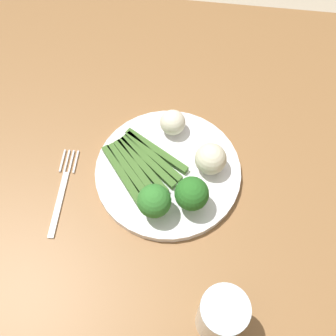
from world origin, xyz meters
name	(u,v)px	position (x,y,z in m)	size (l,w,h in m)	color
ground_plane	(181,296)	(0.00, 0.00, -0.01)	(6.00, 6.00, 0.02)	#B7A88E
dining_table	(191,227)	(0.00, 0.00, 0.63)	(1.20, 1.01, 0.73)	olive
plate	(168,171)	(-0.05, 0.05, 0.74)	(0.25, 0.25, 0.01)	white
asparagus_bundle	(141,165)	(-0.10, 0.05, 0.75)	(0.15, 0.15, 0.01)	#3D6626
broccoli_back	(192,194)	(-0.01, -0.01, 0.79)	(0.05, 0.05, 0.07)	#568E33
broccoli_left	(154,201)	(-0.06, -0.02, 0.78)	(0.05, 0.05, 0.07)	#609E3D
cauliflower_right	(173,123)	(-0.05, 0.14, 0.77)	(0.05, 0.05, 0.05)	silver
cauliflower_front_left	(211,159)	(0.02, 0.07, 0.77)	(0.05, 0.05, 0.05)	beige
fork	(62,190)	(-0.23, 0.00, 0.73)	(0.03, 0.17, 0.00)	silver
water_glass	(221,315)	(0.05, -0.18, 0.78)	(0.06, 0.06, 0.10)	silver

